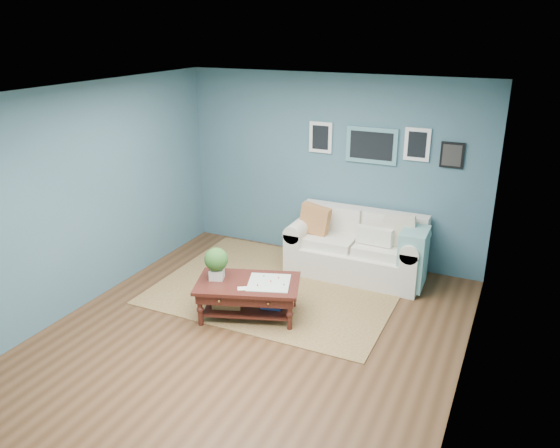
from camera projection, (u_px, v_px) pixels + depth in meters
The scene contains 4 objects.
room_shell at pixel (255, 220), 5.81m from camera, with size 5.00×5.02×2.70m.
area_rug at pixel (279, 287), 7.33m from camera, with size 3.10×2.48×0.01m, color brown.
loveseat at pixel (363, 248), 7.56m from camera, with size 1.90×0.86×0.98m.
coffee_table at pixel (243, 287), 6.50m from camera, with size 1.37×1.06×0.85m.
Camera 1 is at (2.56, -4.78, 3.34)m, focal length 35.00 mm.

